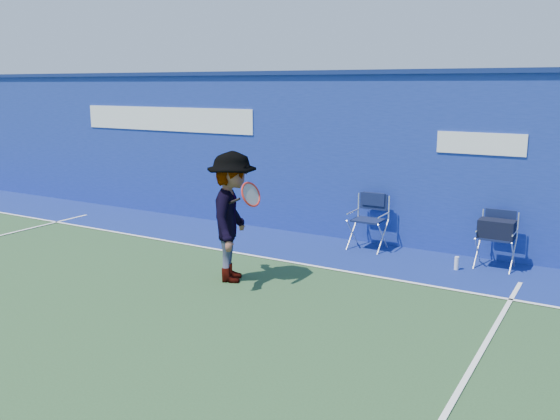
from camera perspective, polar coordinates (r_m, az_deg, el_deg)
The scene contains 8 objects.
ground at distance 7.93m, azimuth -17.93°, elevation -9.52°, with size 80.00×80.00×0.00m, color #274726.
stadium_wall at distance 11.57m, azimuth 1.07°, elevation 5.65°, with size 24.00×0.50×3.08m.
out_of_bounds_strip at distance 10.92m, azimuth -1.77°, elevation -3.00°, with size 24.00×1.80×0.01m, color navy.
court_lines at distance 8.31m, azimuth -14.84°, elevation -8.25°, with size 24.00×12.00×0.01m.
directors_chair_left at distance 10.46m, azimuth 8.47°, elevation -2.02°, with size 0.57×0.53×0.96m.
directors_chair_right at distance 9.86m, azimuth 20.05°, elevation -3.17°, with size 0.54×0.48×0.90m.
water_bottle at distance 9.62m, azimuth 16.63°, elevation -4.95°, with size 0.07×0.07×0.22m, color white.
tennis_player at distance 8.59m, azimuth -4.59°, elevation -0.67°, with size 1.16×1.41×1.90m.
Camera 1 is at (5.62, -4.83, 2.83)m, focal length 38.00 mm.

